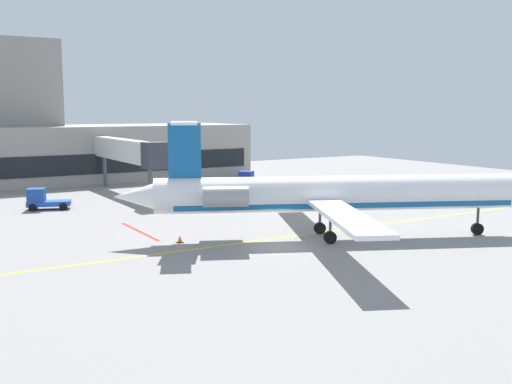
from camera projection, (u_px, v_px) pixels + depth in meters
ground at (279, 247)px, 41.13m from camera, size 120.00×120.00×0.11m
terminal_building at (15, 135)px, 76.16m from camera, size 57.43×15.34×18.33m
jet_bridge_east at (129, 151)px, 65.36m from camera, size 2.40×19.34×6.22m
regional_jet at (336, 194)px, 43.21m from camera, size 30.40×25.38×8.55m
baggage_tug at (43, 200)px, 56.15m from camera, size 4.24×2.98×2.03m
pushback_tractor at (244, 180)px, 72.51m from camera, size 3.68×3.45×1.90m
safety_cone_alpha at (371, 221)px, 49.21m from camera, size 0.47×0.47×0.55m
safety_cone_bravo at (346, 228)px, 46.16m from camera, size 0.47×0.47×0.55m
safety_cone_charlie at (180, 239)px, 42.20m from camera, size 0.47×0.47×0.55m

